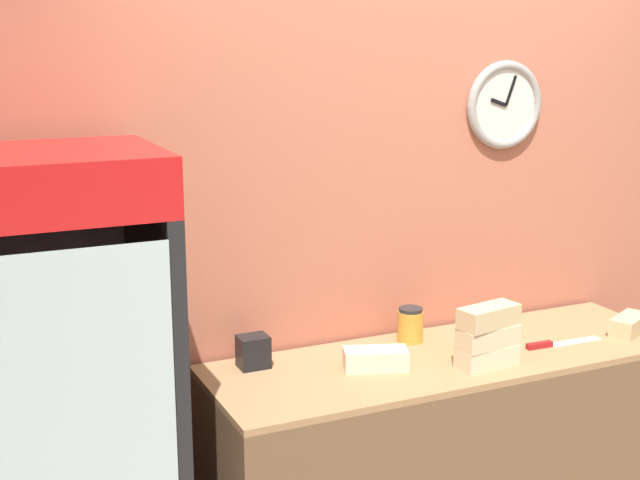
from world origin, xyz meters
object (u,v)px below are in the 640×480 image
at_px(sandwich_flat_left, 376,359).
at_px(sandwich_stack_middle, 488,336).
at_px(sandwich_stack_bottom, 487,356).
at_px(condiment_jar, 410,325).
at_px(sandwich_flat_right, 629,325).
at_px(napkin_dispenser, 253,352).
at_px(chefs_knife, 553,344).
at_px(beverage_cooler, 56,407).
at_px(sandwich_stack_top, 489,316).

bearing_deg(sandwich_flat_left, sandwich_stack_middle, -20.73).
xyz_separation_m(sandwich_stack_bottom, condiment_jar, (-0.12, 0.35, 0.03)).
xyz_separation_m(sandwich_flat_right, napkin_dispenser, (-1.52, 0.28, 0.02)).
height_order(sandwich_stack_middle, condiment_jar, sandwich_stack_middle).
distance_m(sandwich_stack_bottom, chefs_knife, 0.37).
bearing_deg(beverage_cooler, condiment_jar, 6.85).
bearing_deg(sandwich_stack_middle, chefs_knife, 11.48).
distance_m(beverage_cooler, sandwich_stack_middle, 1.52).
xyz_separation_m(sandwich_flat_left, condiment_jar, (0.26, 0.21, 0.03)).
bearing_deg(sandwich_stack_middle, beverage_cooler, 173.03).
bearing_deg(sandwich_stack_top, sandwich_stack_bottom, 0.00).
bearing_deg(chefs_knife, sandwich_stack_middle, -168.52).
height_order(beverage_cooler, sandwich_flat_left, beverage_cooler).
bearing_deg(sandwich_flat_left, condiment_jar, 37.86).
relative_size(sandwich_stack_top, sandwich_flat_left, 0.98).
xyz_separation_m(sandwich_stack_bottom, chefs_knife, (0.37, 0.07, -0.03)).
distance_m(sandwich_flat_left, chefs_knife, 0.76).
bearing_deg(condiment_jar, sandwich_stack_middle, -71.00).
height_order(sandwich_stack_bottom, sandwich_stack_middle, sandwich_stack_middle).
bearing_deg(sandwich_flat_right, sandwich_stack_top, -175.00).
xyz_separation_m(sandwich_stack_top, sandwich_flat_left, (-0.39, 0.15, -0.15)).
bearing_deg(sandwich_stack_middle, sandwich_flat_left, 159.27).
bearing_deg(sandwich_stack_middle, sandwich_stack_bottom, 0.00).
bearing_deg(chefs_knife, sandwich_stack_top, -168.52).
bearing_deg(sandwich_stack_bottom, sandwich_stack_top, 0.00).
bearing_deg(sandwich_flat_left, beverage_cooler, 178.03).
distance_m(chefs_knife, napkin_dispenser, 1.18).
xyz_separation_m(sandwich_stack_top, sandwich_flat_right, (0.74, 0.06, -0.16)).
bearing_deg(chefs_knife, sandwich_flat_left, 174.55).
bearing_deg(sandwich_stack_top, sandwich_flat_left, 159.27).
relative_size(sandwich_flat_left, sandwich_flat_right, 1.11).
distance_m(sandwich_flat_right, napkin_dispenser, 1.55).
xyz_separation_m(condiment_jar, napkin_dispenser, (-0.66, -0.00, -0.01)).
relative_size(sandwich_flat_left, napkin_dispenser, 2.10).
height_order(sandwich_flat_right, condiment_jar, condiment_jar).
xyz_separation_m(beverage_cooler, sandwich_flat_right, (2.25, -0.12, -0.00)).
bearing_deg(napkin_dispenser, sandwich_stack_middle, -23.91).
bearing_deg(chefs_knife, napkin_dispenser, 166.62).
relative_size(sandwich_stack_bottom, napkin_dispenser, 2.01).
height_order(beverage_cooler, chefs_knife, beverage_cooler).
bearing_deg(beverage_cooler, sandwich_stack_bottom, -6.97).
bearing_deg(sandwich_stack_bottom, napkin_dispenser, 156.09).
distance_m(sandwich_stack_bottom, napkin_dispenser, 0.86).
distance_m(sandwich_flat_left, napkin_dispenser, 0.45).
xyz_separation_m(sandwich_stack_middle, sandwich_flat_right, (0.74, 0.06, -0.08)).
bearing_deg(condiment_jar, sandwich_stack_bottom, -71.00).
bearing_deg(chefs_knife, condiment_jar, 150.32).
height_order(sandwich_flat_left, napkin_dispenser, napkin_dispenser).
bearing_deg(beverage_cooler, sandwich_stack_top, -6.97).
xyz_separation_m(beverage_cooler, napkin_dispenser, (0.73, 0.16, 0.02)).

